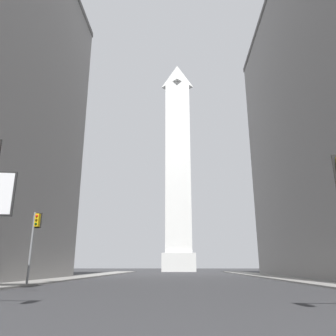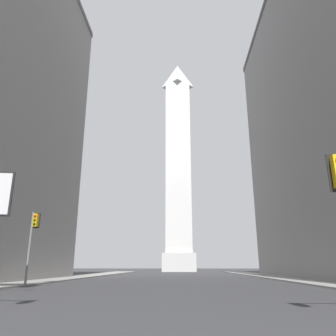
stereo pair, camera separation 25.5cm
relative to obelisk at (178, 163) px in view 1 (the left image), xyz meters
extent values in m
cube|color=gray|center=(-14.10, -60.23, -31.54)|extent=(5.00, 112.93, 0.15)
cube|color=gray|center=(14.10, -60.23, -31.54)|extent=(5.00, 112.93, 0.15)
cube|color=silver|center=(0.00, 0.00, -29.15)|extent=(9.24, 9.24, 4.93)
cube|color=silver|center=(0.00, 0.00, -0.37)|extent=(7.39, 7.39, 52.63)
pyramid|color=silver|center=(0.00, 0.00, 30.01)|extent=(7.39, 7.39, 8.13)
cylinder|color=slate|center=(-11.86, -67.35, -28.59)|extent=(0.18, 0.18, 6.05)
cylinder|color=#262626|center=(-11.86, -67.35, -31.57)|extent=(0.40, 0.40, 0.10)
cube|color=#E5B20F|center=(-11.57, -67.35, -26.26)|extent=(0.37, 0.37, 1.10)
cube|color=black|center=(-11.55, -67.17, -26.26)|extent=(0.58, 0.09, 1.32)
sphere|color=red|center=(-11.59, -67.54, -25.92)|extent=(0.22, 0.22, 0.22)
sphere|color=#483506|center=(-11.59, -67.54, -26.26)|extent=(0.22, 0.22, 0.22)
sphere|color=#073410|center=(-11.59, -67.54, -26.61)|extent=(0.22, 0.22, 0.22)
camera|label=1|loc=(0.77, -95.06, -30.00)|focal=35.00mm
camera|label=2|loc=(1.03, -95.05, -30.00)|focal=35.00mm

